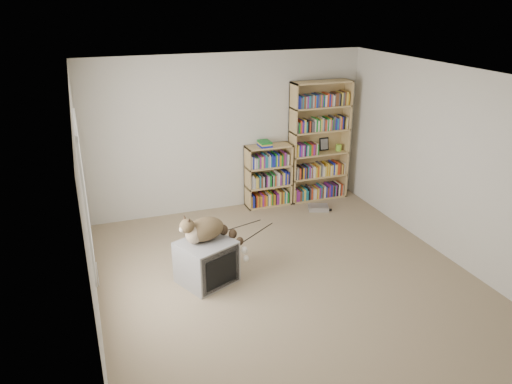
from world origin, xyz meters
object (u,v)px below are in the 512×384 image
object	(u,v)px
crt_tv	(206,262)
dvd_player	(318,208)
bookcase_tall	(319,145)
bookcase_short	(268,177)
cat	(210,232)

from	to	relation	value
crt_tv	dvd_player	size ratio (longest dim) A/B	2.45
crt_tv	dvd_player	xyz separation A→B (m)	(2.28, 1.50, -0.23)
bookcase_tall	bookcase_short	bearing A→B (deg)	-179.83
bookcase_short	dvd_player	size ratio (longest dim) A/B	3.22
crt_tv	cat	size ratio (longest dim) A/B	0.94
cat	bookcase_short	bearing A→B (deg)	33.88
bookcase_tall	dvd_player	bearing A→B (deg)	-112.56
crt_tv	dvd_player	bearing A→B (deg)	9.05
crt_tv	dvd_player	world-z (taller)	crt_tv
dvd_player	crt_tv	bearing A→B (deg)	-126.88
bookcase_short	dvd_player	bearing A→B (deg)	-35.80
bookcase_tall	bookcase_short	world-z (taller)	bookcase_tall
cat	dvd_player	size ratio (longest dim) A/B	2.60
bookcase_short	crt_tv	bearing A→B (deg)	-128.30
bookcase_short	dvd_player	distance (m)	0.97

